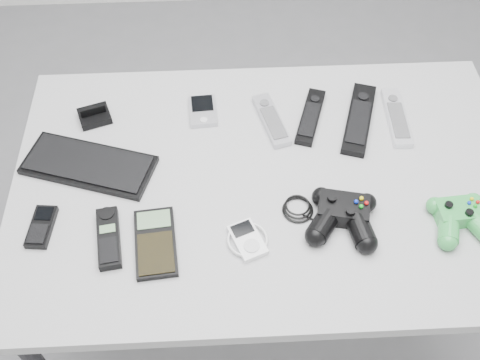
{
  "coord_description": "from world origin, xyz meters",
  "views": [
    {
      "loc": [
        -0.06,
        -0.88,
        1.8
      ],
      "look_at": [
        -0.02,
        -0.12,
        0.81
      ],
      "focal_mm": 42.0,
      "sensor_mm": 36.0,
      "label": 1
    }
  ],
  "objects_px": {
    "remote_silver_b": "(396,117)",
    "controller_black": "(343,215)",
    "remote_black_a": "(311,116)",
    "mp3_player": "(247,240)",
    "desk": "(268,195)",
    "pda": "(203,111)",
    "mobile_phone": "(41,226)",
    "pda_keyboard": "(89,165)",
    "remote_silver_a": "(271,120)",
    "remote_black_b": "(359,118)",
    "calculator": "(155,242)",
    "cordless_handset": "(109,238)",
    "controller_green": "(461,217)"
  },
  "relations": [
    {
      "from": "remote_black_b",
      "to": "mobile_phone",
      "type": "relative_size",
      "value": 2.28
    },
    {
      "from": "mp3_player",
      "to": "controller_black",
      "type": "bearing_deg",
      "value": -10.41
    },
    {
      "from": "remote_silver_a",
      "to": "remote_black_b",
      "type": "distance_m",
      "value": 0.22
    },
    {
      "from": "remote_silver_b",
      "to": "remote_black_a",
      "type": "bearing_deg",
      "value": 178.44
    },
    {
      "from": "remote_black_b",
      "to": "calculator",
      "type": "height_order",
      "value": "remote_black_b"
    },
    {
      "from": "pda_keyboard",
      "to": "remote_black_b",
      "type": "height_order",
      "value": "remote_black_b"
    },
    {
      "from": "remote_black_b",
      "to": "controller_black",
      "type": "xyz_separation_m",
      "value": [
        -0.09,
        -0.29,
        0.01
      ]
    },
    {
      "from": "remote_silver_b",
      "to": "controller_green",
      "type": "bearing_deg",
      "value": -76.06
    },
    {
      "from": "remote_black_b",
      "to": "calculator",
      "type": "relative_size",
      "value": 1.42
    },
    {
      "from": "pda",
      "to": "remote_silver_a",
      "type": "bearing_deg",
      "value": -17.21
    },
    {
      "from": "desk",
      "to": "remote_silver_b",
      "type": "bearing_deg",
      "value": 27.01
    },
    {
      "from": "pda_keyboard",
      "to": "mp3_player",
      "type": "relative_size",
      "value": 3.25
    },
    {
      "from": "remote_black_b",
      "to": "remote_silver_b",
      "type": "distance_m",
      "value": 0.09
    },
    {
      "from": "remote_black_a",
      "to": "mobile_phone",
      "type": "bearing_deg",
      "value": -136.07
    },
    {
      "from": "mp3_player",
      "to": "remote_black_b",
      "type": "bearing_deg",
      "value": 26.75
    },
    {
      "from": "pda_keyboard",
      "to": "controller_black",
      "type": "height_order",
      "value": "controller_black"
    },
    {
      "from": "remote_black_b",
      "to": "remote_black_a",
      "type": "bearing_deg",
      "value": -169.4
    },
    {
      "from": "remote_black_a",
      "to": "remote_silver_b",
      "type": "xyz_separation_m",
      "value": [
        0.21,
        -0.01,
        0.0
      ]
    },
    {
      "from": "desk",
      "to": "controller_green",
      "type": "bearing_deg",
      "value": -19.82
    },
    {
      "from": "remote_silver_a",
      "to": "mobile_phone",
      "type": "height_order",
      "value": "remote_silver_a"
    },
    {
      "from": "pda_keyboard",
      "to": "calculator",
      "type": "distance_m",
      "value": 0.27
    },
    {
      "from": "pda_keyboard",
      "to": "remote_black_b",
      "type": "relative_size",
      "value": 1.27
    },
    {
      "from": "desk",
      "to": "remote_silver_a",
      "type": "distance_m",
      "value": 0.19
    },
    {
      "from": "remote_silver_a",
      "to": "calculator",
      "type": "bearing_deg",
      "value": -142.92
    },
    {
      "from": "calculator",
      "to": "controller_black",
      "type": "xyz_separation_m",
      "value": [
        0.4,
        0.04,
        0.02
      ]
    },
    {
      "from": "mp3_player",
      "to": "cordless_handset",
      "type": "bearing_deg",
      "value": 154.83
    },
    {
      "from": "pda",
      "to": "remote_silver_b",
      "type": "relative_size",
      "value": 0.54
    },
    {
      "from": "remote_black_a",
      "to": "controller_black",
      "type": "height_order",
      "value": "controller_black"
    },
    {
      "from": "mobile_phone",
      "to": "mp3_player",
      "type": "xyz_separation_m",
      "value": [
        0.44,
        -0.05,
        -0.0
      ]
    },
    {
      "from": "desk",
      "to": "remote_black_a",
      "type": "height_order",
      "value": "remote_black_a"
    },
    {
      "from": "remote_silver_b",
      "to": "mobile_phone",
      "type": "xyz_separation_m",
      "value": [
        -0.83,
        -0.28,
        -0.0
      ]
    },
    {
      "from": "controller_black",
      "to": "pda_keyboard",
      "type": "bearing_deg",
      "value": 174.78
    },
    {
      "from": "desk",
      "to": "cordless_handset",
      "type": "xyz_separation_m",
      "value": [
        -0.35,
        -0.15,
        0.08
      ]
    },
    {
      "from": "remote_black_a",
      "to": "mp3_player",
      "type": "height_order",
      "value": "remote_black_a"
    },
    {
      "from": "remote_black_a",
      "to": "desk",
      "type": "bearing_deg",
      "value": -104.65
    },
    {
      "from": "cordless_handset",
      "to": "controller_green",
      "type": "distance_m",
      "value": 0.75
    },
    {
      "from": "mp3_player",
      "to": "controller_black",
      "type": "xyz_separation_m",
      "value": [
        0.21,
        0.04,
        0.02
      ]
    },
    {
      "from": "remote_silver_a",
      "to": "controller_green",
      "type": "bearing_deg",
      "value": -54.44
    },
    {
      "from": "desk",
      "to": "pda",
      "type": "height_order",
      "value": "pda"
    },
    {
      "from": "remote_black_a",
      "to": "calculator",
      "type": "relative_size",
      "value": 1.12
    },
    {
      "from": "calculator",
      "to": "remote_silver_b",
      "type": "bearing_deg",
      "value": 24.3
    },
    {
      "from": "pda_keyboard",
      "to": "mp3_player",
      "type": "bearing_deg",
      "value": -13.72
    },
    {
      "from": "mobile_phone",
      "to": "remote_silver_b",
      "type": "bearing_deg",
      "value": 24.76
    },
    {
      "from": "cordless_handset",
      "to": "calculator",
      "type": "relative_size",
      "value": 0.87
    },
    {
      "from": "calculator",
      "to": "cordless_handset",
      "type": "bearing_deg",
      "value": 165.92
    },
    {
      "from": "remote_silver_b",
      "to": "controller_black",
      "type": "distance_m",
      "value": 0.35
    },
    {
      "from": "pda_keyboard",
      "to": "pda",
      "type": "bearing_deg",
      "value": 49.72
    },
    {
      "from": "desk",
      "to": "remote_silver_b",
      "type": "xyz_separation_m",
      "value": [
        0.33,
        0.17,
        0.08
      ]
    },
    {
      "from": "desk",
      "to": "cordless_handset",
      "type": "bearing_deg",
      "value": -156.65
    },
    {
      "from": "desk",
      "to": "mp3_player",
      "type": "xyz_separation_m",
      "value": [
        -0.06,
        -0.17,
        0.08
      ]
    }
  ]
}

